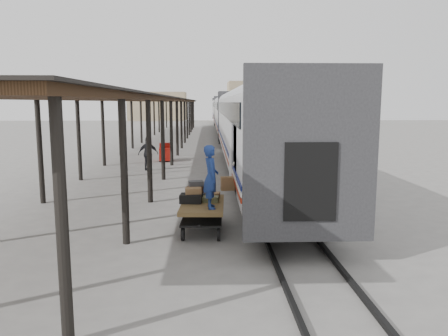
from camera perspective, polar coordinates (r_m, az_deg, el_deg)
The scene contains 11 objects.
ground at distance 14.15m, azimuth -5.70°, elevation -7.15°, with size 160.00×160.00×0.00m, color slate.
train at distance 47.45m, azimuth 0.73°, elevation 7.21°, with size 3.45×76.01×4.01m.
canopy at distance 37.84m, azimuth -8.67°, elevation 8.75°, with size 4.90×64.30×4.15m.
rails at distance 47.79m, azimuth 0.72°, elevation 4.06°, with size 1.54×150.00×0.12m.
building_far at distance 92.52m, azimuth 6.18°, elevation 8.64°, with size 18.00×10.00×8.00m, color tan.
building_left at distance 96.21m, azimuth -8.62°, elevation 7.99°, with size 12.00×8.00×6.00m, color tan.
baggage_cart at distance 13.10m, azimuth -2.81°, elevation -5.47°, with size 1.35×2.45×0.86m.
suitcase_stack at distance 13.32m, azimuth -3.47°, elevation -3.45°, with size 1.24×1.07×0.57m.
luggage_tug at distance 28.93m, azimuth -7.67°, elevation 1.96°, with size 0.92×1.38×1.16m.
porter at distance 12.23m, azimuth -1.72°, elevation -1.16°, with size 0.65×0.43×1.79m, color navy.
pedestrian at distance 25.02m, azimuth -9.87°, elevation 1.85°, with size 1.11×0.46×1.90m, color black.
Camera 1 is at (0.91, -13.59, 3.82)m, focal length 35.00 mm.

